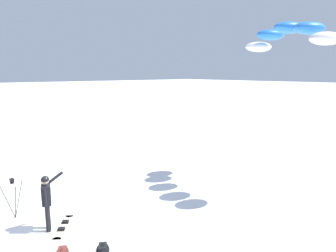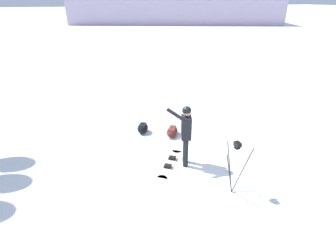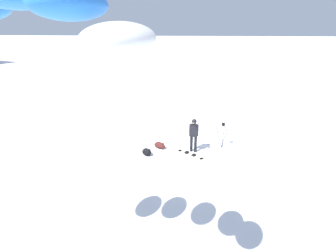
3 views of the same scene
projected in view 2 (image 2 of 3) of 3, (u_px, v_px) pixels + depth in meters
ground_plane at (165, 172)px, 7.25m from camera, size 300.00×300.00×0.00m
snowboarder at (186, 130)px, 7.14m from camera, size 0.76×0.46×1.78m
snowboard at (170, 163)px, 7.60m from camera, size 1.15×1.46×0.10m
gear_bag_large at (143, 128)px, 9.28m from camera, size 0.56×0.62×0.34m
camera_tripod at (236, 157)px, 6.09m from camera, size 0.72×0.55×1.38m
gear_bag_small at (172, 131)px, 9.10m from camera, size 0.65×0.77×0.30m
distant_ridge at (175, 11)px, 50.22m from camera, size 38.89×26.60×3.96m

